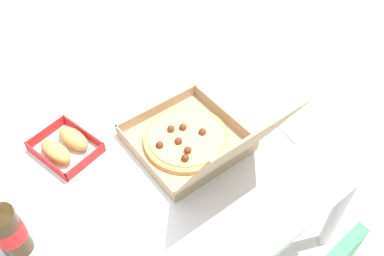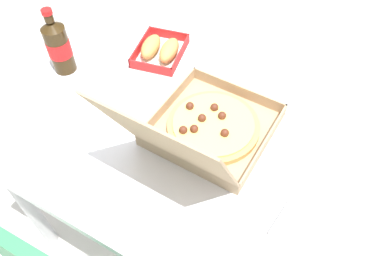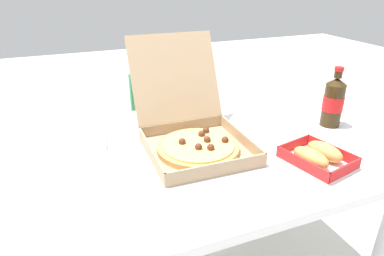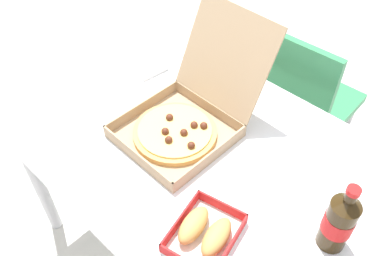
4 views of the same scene
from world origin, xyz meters
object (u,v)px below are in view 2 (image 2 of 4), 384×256
(bread_side_box, at_px, (160,50))
(paper_menu, at_px, (38,124))
(napkin_pile, at_px, (300,229))
(pizza_box_open, at_px, (206,129))
(cola_bottle, at_px, (58,46))

(bread_side_box, xyz_separation_m, paper_menu, (0.15, 0.43, -0.02))
(bread_side_box, height_order, paper_menu, bread_side_box)
(paper_menu, distance_m, napkin_pile, 0.78)
(paper_menu, bearing_deg, pizza_box_open, -169.01)
(pizza_box_open, xyz_separation_m, paper_menu, (0.45, 0.19, -0.05))
(cola_bottle, relative_size, paper_menu, 1.07)
(pizza_box_open, relative_size, cola_bottle, 2.05)
(cola_bottle, xyz_separation_m, napkin_pile, (-0.87, 0.16, -0.08))
(paper_menu, relative_size, napkin_pile, 1.91)
(pizza_box_open, xyz_separation_m, cola_bottle, (0.54, -0.03, 0.05))
(paper_menu, bearing_deg, napkin_pile, 172.41)
(pizza_box_open, height_order, napkin_pile, pizza_box_open)
(bread_side_box, relative_size, paper_menu, 1.04)
(bread_side_box, relative_size, cola_bottle, 0.97)
(pizza_box_open, distance_m, cola_bottle, 0.55)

